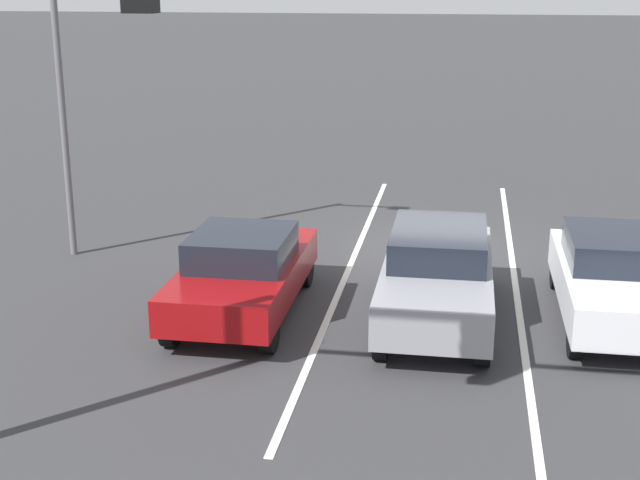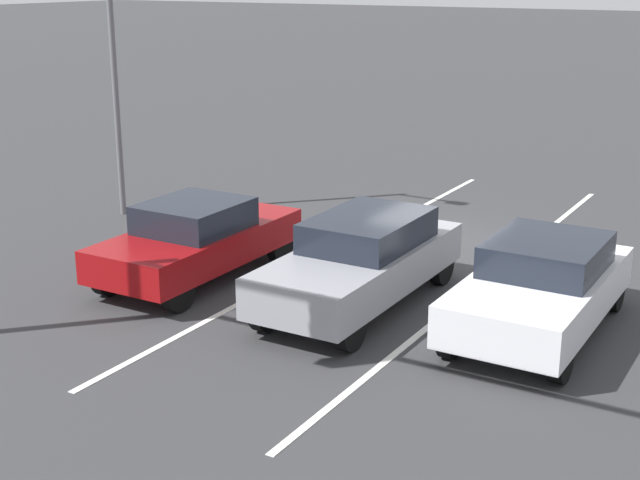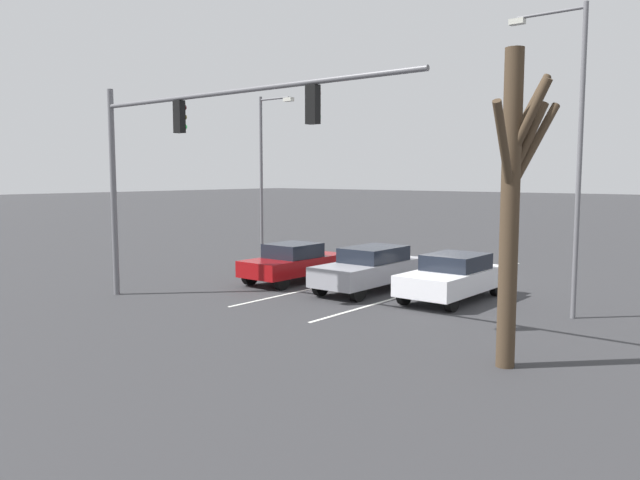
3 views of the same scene
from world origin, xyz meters
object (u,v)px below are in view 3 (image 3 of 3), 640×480
street_lamp_right_shoulder (265,168)px  bare_tree_near (513,194)px  street_lamp_left_shoulder (572,140)px  car_gray_midlane_front (370,268)px  car_maroon_rightlane_front (294,262)px  car_white_leftlane_front (453,276)px  traffic_signal_gantry (181,142)px

street_lamp_right_shoulder → bare_tree_near: (-14.74, 7.82, -0.72)m
street_lamp_left_shoulder → car_gray_midlane_front: bearing=1.3°
street_lamp_right_shoulder → street_lamp_left_shoulder: 14.36m
car_gray_midlane_front → street_lamp_right_shoulder: street_lamp_right_shoulder is taller
street_lamp_left_shoulder → bare_tree_near: bearing=96.0°
street_lamp_right_shoulder → bare_tree_near: size_ratio=1.14×
street_lamp_left_shoulder → car_maroon_rightlane_front: bearing=2.6°
car_white_leftlane_front → bare_tree_near: (-4.25, 5.77, 2.91)m
car_white_leftlane_front → car_maroon_rightlane_front: (6.32, 0.69, -0.01)m
car_gray_midlane_front → traffic_signal_gantry: (2.71, 6.02, 4.23)m
car_white_leftlane_front → bare_tree_near: bearing=126.4°
bare_tree_near → car_white_leftlane_front: bearing=-53.6°
traffic_signal_gantry → car_maroon_rightlane_front: bearing=-84.0°
car_maroon_rightlane_front → bare_tree_near: bearing=154.3°
traffic_signal_gantry → bare_tree_near: 10.09m
car_gray_midlane_front → street_lamp_right_shoulder: size_ratio=0.62×
traffic_signal_gantry → car_gray_midlane_front: bearing=-114.3°
car_maroon_rightlane_front → car_white_leftlane_front: bearing=-173.8°
car_white_leftlane_front → car_maroon_rightlane_front: car_white_leftlane_front is taller
traffic_signal_gantry → street_lamp_right_shoulder: 9.73m
street_lamp_right_shoulder → bare_tree_near: 16.70m
car_gray_midlane_front → bare_tree_near: 9.48m
car_white_leftlane_front → car_maroon_rightlane_front: size_ratio=1.00×
street_lamp_left_shoulder → bare_tree_near: 5.73m
car_maroon_rightlane_front → car_gray_midlane_front: 3.33m
car_white_leftlane_front → street_lamp_left_shoulder: size_ratio=0.50×
car_maroon_rightlane_front → traffic_signal_gantry: size_ratio=0.36×
car_white_leftlane_front → bare_tree_near: bare_tree_near is taller
street_lamp_right_shoulder → street_lamp_left_shoulder: (-14.16, 2.29, 0.65)m
street_lamp_left_shoulder → car_white_leftlane_front: bearing=-3.7°
traffic_signal_gantry → street_lamp_left_shoulder: (-9.40, -6.17, 0.00)m
car_gray_midlane_front → street_lamp_right_shoulder: 8.64m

